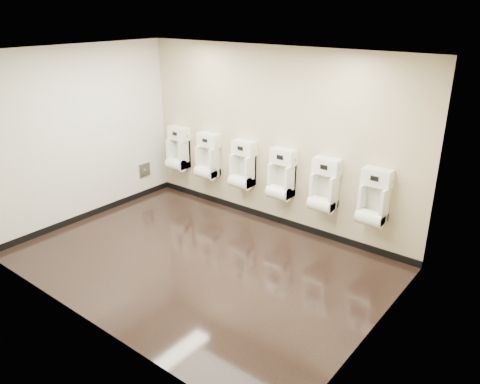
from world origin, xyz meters
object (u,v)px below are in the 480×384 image
Objects in this scene: access_panel at (144,170)px; urinal_5 at (373,201)px; urinal_1 at (208,159)px; urinal_3 at (281,178)px; urinal_2 at (242,168)px; urinal_0 at (178,152)px; urinal_4 at (324,189)px.

urinal_5 is (4.25, 0.41, 0.34)m from access_panel.
urinal_3 is at bearing 0.00° from urinal_1.
urinal_3 is at bearing 180.00° from urinal_5.
access_panel is 0.32× the size of urinal_2.
access_panel is at bearing -139.69° from urinal_0.
urinal_3 is (2.75, 0.41, 0.34)m from access_panel.
urinal_5 is (3.77, 0.00, 0.00)m from urinal_0.
urinal_1 is 1.00× the size of urinal_3.
access_panel is 0.32× the size of urinal_0.
urinal_4 is (3.01, 0.00, 0.00)m from urinal_0.
urinal_0 is 2.26m from urinal_3.
urinal_5 is at bearing 0.00° from urinal_4.
urinal_0 is at bearing 180.00° from urinal_3.
urinal_0 and urinal_1 have the same top height.
access_panel is 0.32× the size of urinal_1.
urinal_0 reaches higher than access_panel.
urinal_3 is at bearing 8.53° from access_panel.
access_panel is at bearing -174.47° from urinal_5.
urinal_1 is 2.28m from urinal_4.
access_panel is 4.29m from urinal_5.
urinal_4 is (1.51, 0.00, 0.00)m from urinal_2.
urinal_2 is at bearing 180.00° from urinal_3.
urinal_1 is at bearing 180.00° from urinal_5.
urinal_2 is 1.00× the size of urinal_4.
urinal_2 is (1.50, 0.00, 0.00)m from urinal_0.
urinal_0 is 0.73m from urinal_1.
urinal_3 is 1.00× the size of urinal_5.
urinal_5 is (0.76, 0.00, 0.00)m from urinal_4.
access_panel is 3.54m from urinal_4.
urinal_4 reaches higher than access_panel.
urinal_5 is (1.51, 0.00, 0.00)m from urinal_3.
urinal_1 is at bearing 18.76° from access_panel.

